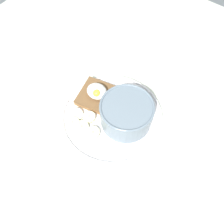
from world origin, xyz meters
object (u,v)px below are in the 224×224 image
Objects in this scene: banana_slice_front at (89,117)px; oatmeal_bowl at (126,114)px; poached_egg at (97,91)px; toast_slice at (97,96)px; banana_slice_left at (82,127)px; banana_slice_back at (76,114)px; banana_slice_right at (93,133)px; banana_slice_inner at (73,123)px.

oatmeal_bowl is at bearing 34.05° from banana_slice_front.
oatmeal_bowl is at bearing -5.04° from poached_egg.
toast_slice is 6.67cm from banana_slice_front.
banana_slice_back reaches higher than banana_slice_left.
oatmeal_bowl is 10.08cm from poached_egg.
oatmeal_bowl is 10.44cm from toast_slice.
banana_slice_back is 6.90cm from banana_slice_right.
toast_slice is 10.09cm from banana_slice_inner.
banana_slice_inner is at bearing -165.62° from banana_slice_left.
banana_slice_left is 3.95cm from banana_slice_back.
banana_slice_front is 0.93× the size of banana_slice_left.
banana_slice_left and banana_slice_right have the same top height.
oatmeal_bowl reaches higher than banana_slice_front.
banana_slice_front and banana_slice_back have the same top height.
banana_slice_right is (6.76, -1.40, -0.08)cm from banana_slice_back.
poached_egg is 10.98cm from banana_slice_right.
poached_egg is 7.01cm from banana_slice_front.
banana_slice_left is 3.29cm from banana_slice_right.
poached_egg is (0.08, -0.10, 2.22)cm from toast_slice.
toast_slice is (-10.12, 0.98, -2.39)cm from oatmeal_bowl.
oatmeal_bowl is 2.87× the size of banana_slice_left.
oatmeal_bowl is at bearing 31.22° from banana_slice_back.
banana_slice_left is 1.26× the size of banana_slice_right.
poached_egg reaches higher than banana_slice_inner.
banana_slice_inner is at bearing -169.42° from banana_slice_right.
toast_slice is 9.84cm from banana_slice_left.
banana_slice_left is 0.97× the size of banana_slice_inner.
banana_slice_back is (-0.85, -7.63, -0.30)cm from toast_slice.
poached_egg reaches higher than banana_slice_front.
oatmeal_bowl is 2.78× the size of banana_slice_inner.
banana_slice_back is 1.32× the size of banana_slice_right.
banana_slice_right is (3.56, -2.80, -0.10)cm from banana_slice_front.
banana_slice_front is at bearing 61.36° from banana_slice_inner.
oatmeal_bowl reaches higher than toast_slice.
toast_slice is at bearing 105.60° from banana_slice_left.
banana_slice_front is at bearing 141.87° from banana_slice_right.
toast_slice is 2.41× the size of banana_slice_left.
banana_slice_front reaches higher than banana_slice_right.
poached_egg is 10.27cm from banana_slice_inner.
poached_egg reaches higher than banana_slice_right.
oatmeal_bowl is 9.50cm from banana_slice_right.
banana_slice_back is (-3.50, 1.84, 0.10)cm from banana_slice_left.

